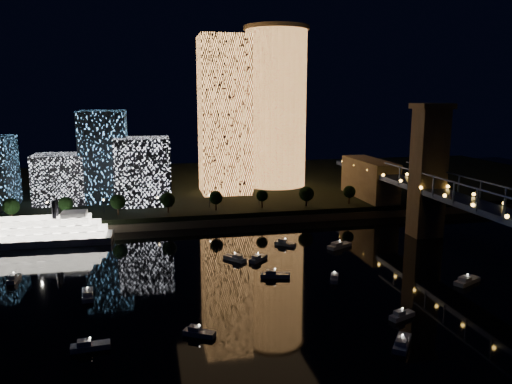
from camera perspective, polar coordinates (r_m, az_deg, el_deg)
ground at (r=133.29m, az=5.11°, el=-12.41°), size 520.00×520.00×0.00m
far_bank at (r=283.56m, az=-4.54°, el=0.74°), size 420.00×160.00×5.00m
seawall at (r=208.44m, az=-1.61°, el=-3.27°), size 420.00×6.00×3.00m
tower_cylindrical at (r=267.11m, az=2.28°, el=9.62°), size 34.00×34.00×82.68m
tower_rectangular at (r=247.63m, az=-3.64°, el=8.69°), size 23.86×23.86×75.91m
midrise_blocks at (r=237.45m, az=-19.77°, el=2.74°), size 88.65×37.36×41.06m
riverboat at (r=196.95m, az=-24.36°, el=-4.28°), size 55.73×13.17×16.69m
motorboats at (r=144.06m, az=2.02°, el=-10.18°), size 133.35×83.33×2.78m
esplanade_trees at (r=208.90m, az=-11.63°, el=-0.94°), size 166.05×6.65×8.83m
street_lamps at (r=215.09m, az=-11.16°, el=-0.97°), size 132.70×0.70×5.65m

